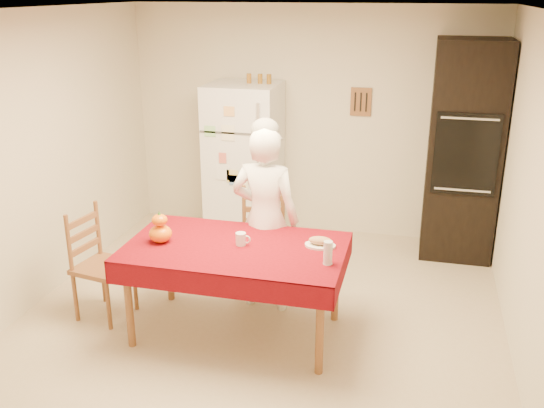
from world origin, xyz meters
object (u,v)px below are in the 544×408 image
(bread_plate, at_px, (320,245))
(chair_far, at_px, (262,236))
(wine_glass, at_px, (328,253))
(coffee_mug, at_px, (241,239))
(chair_left, at_px, (96,259))
(pumpkin_lower, at_px, (160,234))
(refrigerator, at_px, (244,162))
(dining_table, at_px, (236,254))
(seated_woman, at_px, (265,219))
(oven_cabinet, at_px, (464,152))

(bread_plate, bearing_deg, chair_far, 133.49)
(wine_glass, bearing_deg, coffee_mug, 165.94)
(chair_left, relative_size, pumpkin_lower, 5.19)
(refrigerator, distance_m, dining_table, 2.09)
(coffee_mug, height_order, bread_plate, coffee_mug)
(chair_far, relative_size, bread_plate, 3.96)
(dining_table, height_order, chair_far, chair_far)
(pumpkin_lower, bearing_deg, chair_left, 173.76)
(chair_far, distance_m, bread_plate, 0.98)
(seated_woman, height_order, bread_plate, seated_woman)
(chair_far, xyz_separation_m, bread_plate, (0.65, -0.69, 0.26))
(oven_cabinet, distance_m, bread_plate, 2.24)
(oven_cabinet, distance_m, dining_table, 2.74)
(dining_table, bearing_deg, refrigerator, 104.51)
(refrigerator, distance_m, chair_far, 1.33)
(chair_far, distance_m, coffee_mug, 0.86)
(coffee_mug, bearing_deg, chair_far, 93.36)
(refrigerator, relative_size, dining_table, 1.00)
(oven_cabinet, bearing_deg, chair_far, -145.31)
(dining_table, bearing_deg, seated_woman, 77.95)
(oven_cabinet, relative_size, wine_glass, 12.50)
(coffee_mug, height_order, pumpkin_lower, pumpkin_lower)
(dining_table, distance_m, seated_woman, 0.53)
(chair_far, bearing_deg, refrigerator, 106.49)
(oven_cabinet, bearing_deg, wine_glass, -114.68)
(refrigerator, xyz_separation_m, dining_table, (0.52, -2.01, -0.16))
(refrigerator, height_order, chair_left, refrigerator)
(chair_far, distance_m, chair_left, 1.47)
(chair_left, distance_m, coffee_mug, 1.30)
(seated_woman, bearing_deg, oven_cabinet, -132.54)
(seated_woman, distance_m, wine_glass, 0.91)
(chair_left, bearing_deg, chair_far, -45.72)
(coffee_mug, distance_m, pumpkin_lower, 0.64)
(seated_woman, bearing_deg, bread_plate, 150.23)
(chair_far, bearing_deg, seated_woman, -76.84)
(refrigerator, distance_m, wine_glass, 2.50)
(seated_woman, distance_m, coffee_mug, 0.48)
(coffee_mug, bearing_deg, bread_plate, 11.09)
(seated_woman, height_order, pumpkin_lower, seated_woman)
(dining_table, height_order, wine_glass, wine_glass)
(seated_woman, xyz_separation_m, pumpkin_lower, (-0.70, -0.57, 0.02))
(chair_left, bearing_deg, seated_woman, -59.52)
(chair_left, relative_size, seated_woman, 0.59)
(refrigerator, distance_m, seated_woman, 1.63)
(oven_cabinet, bearing_deg, bread_plate, -120.35)
(chair_far, height_order, seated_woman, seated_woman)
(dining_table, height_order, coffee_mug, coffee_mug)
(oven_cabinet, distance_m, chair_left, 3.67)
(chair_far, bearing_deg, bread_plate, -53.41)
(dining_table, relative_size, coffee_mug, 17.00)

